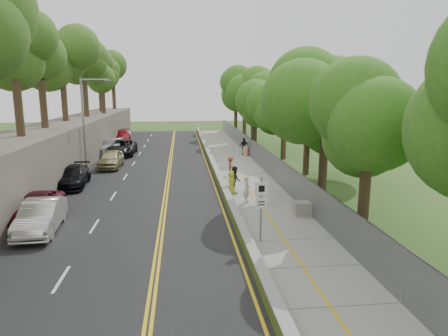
% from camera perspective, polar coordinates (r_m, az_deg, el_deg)
% --- Properties ---
extents(ground, '(140.00, 140.00, 0.00)m').
position_cam_1_polar(ground, '(21.88, 0.95, -7.70)').
color(ground, '#33511E').
rests_on(ground, ground).
extents(road, '(11.20, 66.00, 0.04)m').
position_cam_1_polar(road, '(36.35, -10.49, -0.19)').
color(road, black).
rests_on(road, ground).
extents(sidewalk, '(4.20, 66.00, 0.05)m').
position_cam_1_polar(sidewalk, '(36.60, 2.02, 0.08)').
color(sidewalk, gray).
rests_on(sidewalk, ground).
extents(jersey_barrier, '(0.42, 66.00, 0.60)m').
position_cam_1_polar(jersey_barrier, '(36.29, -1.58, 0.43)').
color(jersey_barrier, '#B8EB40').
rests_on(jersey_barrier, ground).
extents(rock_embankment, '(5.00, 66.00, 4.00)m').
position_cam_1_polar(rock_embankment, '(37.53, -23.04, 2.52)').
color(rock_embankment, '#595147').
rests_on(rock_embankment, ground).
extents(chainlink_fence, '(0.04, 66.00, 2.00)m').
position_cam_1_polar(chainlink_fence, '(36.77, 5.27, 1.63)').
color(chainlink_fence, slate).
rests_on(chainlink_fence, ground).
extents(trees_embankment, '(6.40, 66.00, 13.00)m').
position_cam_1_polar(trees_embankment, '(37.19, -23.31, 15.60)').
color(trees_embankment, '#467425').
rests_on(trees_embankment, rock_embankment).
extents(trees_fenceside, '(7.00, 66.00, 14.00)m').
position_cam_1_polar(trees_fenceside, '(36.81, 9.09, 10.94)').
color(trees_fenceside, '#3E7C21').
rests_on(trees_fenceside, ground).
extents(streetlight, '(2.52, 0.22, 8.00)m').
position_cam_1_polar(streetlight, '(35.51, -19.10, 6.65)').
color(streetlight, gray).
rests_on(streetlight, ground).
extents(signpost, '(0.62, 0.09, 3.10)m').
position_cam_1_polar(signpost, '(18.62, 5.34, -4.83)').
color(signpost, gray).
rests_on(signpost, sidewalk).
extents(construction_barrel, '(0.60, 0.60, 0.99)m').
position_cam_1_polar(construction_barrel, '(42.96, 3.13, 2.43)').
color(construction_barrel, '#E94800').
rests_on(construction_barrel, sidewalk).
extents(concrete_block, '(1.21, 0.94, 0.76)m').
position_cam_1_polar(concrete_block, '(23.24, 11.39, -5.67)').
color(concrete_block, slate).
rests_on(concrete_block, sidewalk).
extents(car_1, '(2.04, 4.91, 1.58)m').
position_cam_1_polar(car_1, '(22.12, -24.72, -6.30)').
color(car_1, silver).
rests_on(car_1, road).
extents(car_2, '(2.76, 5.39, 1.46)m').
position_cam_1_polar(car_2, '(24.12, -25.43, -5.10)').
color(car_2, maroon).
rests_on(car_2, road).
extents(car_3, '(2.36, 5.22, 1.48)m').
position_cam_1_polar(car_3, '(31.35, -20.85, -1.14)').
color(car_3, black).
rests_on(car_3, road).
extents(car_4, '(1.99, 4.77, 1.62)m').
position_cam_1_polar(car_4, '(37.71, -15.88, 1.25)').
color(car_4, tan).
rests_on(car_4, road).
extents(car_5, '(1.84, 5.10, 1.67)m').
position_cam_1_polar(car_5, '(45.68, -15.51, 2.99)').
color(car_5, '#ACAEB3').
rests_on(car_5, road).
extents(car_6, '(2.81, 5.97, 1.65)m').
position_cam_1_polar(car_6, '(44.75, -14.36, 2.87)').
color(car_6, black).
rests_on(car_6, road).
extents(car_7, '(2.70, 5.68, 1.60)m').
position_cam_1_polar(car_7, '(55.90, -14.41, 4.45)').
color(car_7, maroon).
rests_on(car_7, road).
extents(car_8, '(1.96, 4.32, 1.44)m').
position_cam_1_polar(car_8, '(57.33, -14.21, 4.54)').
color(car_8, white).
rests_on(car_8, road).
extents(painter_0, '(0.54, 0.81, 1.62)m').
position_cam_1_polar(painter_0, '(27.11, 1.06, -2.07)').
color(painter_0, gold).
rests_on(painter_0, sidewalk).
extents(painter_1, '(0.53, 0.68, 1.67)m').
position_cam_1_polar(painter_1, '(25.12, 3.27, -3.10)').
color(painter_1, beige).
rests_on(painter_1, sidewalk).
extents(painter_2, '(0.77, 0.95, 1.87)m').
position_cam_1_polar(painter_2, '(27.43, 1.57, -1.66)').
color(painter_2, black).
rests_on(painter_2, sidewalk).
extents(painter_3, '(0.79, 1.13, 1.59)m').
position_cam_1_polar(painter_3, '(33.00, 0.97, 0.30)').
color(painter_3, '#9D4534').
rests_on(painter_3, sidewalk).
extents(person_far, '(1.18, 0.78, 1.86)m').
position_cam_1_polar(person_far, '(43.47, 2.88, 3.12)').
color(person_far, black).
rests_on(person_far, sidewalk).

